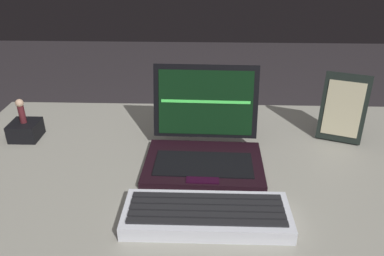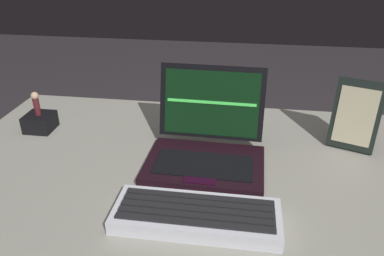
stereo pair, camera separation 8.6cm
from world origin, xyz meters
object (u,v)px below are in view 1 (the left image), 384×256
at_px(figurine, 21,110).
at_px(laptop_front, 204,145).
at_px(external_keyboard, 207,215).
at_px(figurine_stand, 26,130).
at_px(photo_frame, 343,109).

bearing_deg(figurine, laptop_front, -11.19).
xyz_separation_m(external_keyboard, figurine, (-0.51, 0.33, 0.07)).
distance_m(external_keyboard, figurine, 0.61).
relative_size(figurine_stand, figurine, 1.11).
xyz_separation_m(laptop_front, photo_frame, (0.38, 0.12, 0.05)).
height_order(photo_frame, figurine_stand, photo_frame).
xyz_separation_m(laptop_front, external_keyboard, (0.01, -0.23, -0.03)).
relative_size(laptop_front, figurine, 4.22).
relative_size(external_keyboard, photo_frame, 1.76).
bearing_deg(figurine_stand, photo_frame, 1.46).
bearing_deg(external_keyboard, photo_frame, 43.79).
height_order(laptop_front, external_keyboard, laptop_front).
distance_m(figurine_stand, figurine, 0.06).
height_order(laptop_front, figurine_stand, laptop_front).
distance_m(laptop_front, figurine_stand, 0.51).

